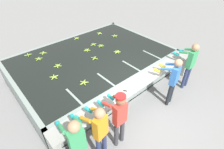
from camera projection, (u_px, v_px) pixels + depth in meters
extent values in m
plane|color=gray|center=(140.00, 110.00, 5.46)|extent=(80.00, 80.00, 0.00)
cube|color=gray|center=(94.00, 75.00, 6.86)|extent=(5.47, 3.84, 0.06)
cube|color=gray|center=(129.00, 91.00, 5.49)|extent=(5.47, 0.12, 0.93)
cube|color=gray|center=(68.00, 48.00, 7.71)|extent=(5.47, 0.12, 0.93)
cube|color=gray|center=(21.00, 99.00, 5.18)|extent=(0.12, 3.84, 0.93)
cube|color=gray|center=(140.00, 44.00, 8.02)|extent=(0.12, 3.84, 0.93)
cube|color=black|center=(93.00, 65.00, 6.59)|extent=(5.23, 3.60, 0.86)
cube|color=gray|center=(76.00, 108.00, 4.89)|extent=(0.06, 0.80, 0.93)
cube|color=gray|center=(106.00, 91.00, 5.47)|extent=(0.06, 0.80, 0.93)
cube|color=gray|center=(130.00, 77.00, 6.05)|extent=(0.06, 0.80, 0.93)
cube|color=gray|center=(150.00, 65.00, 6.63)|extent=(0.06, 0.80, 0.93)
cube|color=#9E9E99|center=(137.00, 84.00, 5.05)|extent=(5.47, 0.45, 0.05)
cube|color=#9E9E99|center=(182.00, 64.00, 6.73)|extent=(0.16, 0.41, 0.88)
cube|color=#38995B|center=(77.00, 141.00, 3.33)|extent=(0.34, 0.21, 0.60)
sphere|color=tan|center=(74.00, 126.00, 3.06)|extent=(0.23, 0.23, 0.23)
cylinder|color=#38995B|center=(62.00, 129.00, 3.29)|extent=(0.12, 0.32, 0.18)
cylinder|color=teal|center=(59.00, 125.00, 3.55)|extent=(0.11, 0.21, 0.08)
cylinder|color=#38995B|center=(78.00, 121.00, 3.43)|extent=(0.12, 0.32, 0.18)
cylinder|color=teal|center=(73.00, 118.00, 3.70)|extent=(0.11, 0.21, 0.08)
cylinder|color=navy|center=(99.00, 149.00, 3.99)|extent=(0.11, 0.11, 0.82)
cylinder|color=navy|center=(104.00, 143.00, 4.12)|extent=(0.11, 0.11, 0.82)
cube|color=orange|center=(100.00, 127.00, 3.63)|extent=(0.34, 0.22, 0.58)
sphere|color=tan|center=(99.00, 113.00, 3.37)|extent=(0.22, 0.22, 0.22)
cylinder|color=orange|center=(85.00, 119.00, 3.53)|extent=(0.13, 0.32, 0.18)
cylinder|color=#1EA3AD|center=(78.00, 119.00, 3.76)|extent=(0.12, 0.21, 0.08)
cylinder|color=orange|center=(96.00, 110.00, 3.73)|extent=(0.13, 0.32, 0.18)
cylinder|color=#1EA3AD|center=(88.00, 110.00, 3.96)|extent=(0.12, 0.21, 0.08)
cylinder|color=#38383D|center=(116.00, 135.00, 4.28)|extent=(0.11, 0.11, 0.82)
cylinder|color=#38383D|center=(122.00, 130.00, 4.39)|extent=(0.11, 0.11, 0.82)
cube|color=#DB3D33|center=(120.00, 114.00, 3.91)|extent=(0.32, 0.17, 0.58)
sphere|color=#896042|center=(121.00, 100.00, 3.65)|extent=(0.22, 0.22, 0.22)
cylinder|color=red|center=(121.00, 96.00, 3.59)|extent=(0.23, 0.23, 0.04)
cylinder|color=#DB3D33|center=(107.00, 105.00, 3.85)|extent=(0.08, 0.31, 0.18)
cylinder|color=#1EA3AD|center=(100.00, 104.00, 4.10)|extent=(0.08, 0.20, 0.08)
cylinder|color=#DB3D33|center=(118.00, 98.00, 4.02)|extent=(0.08, 0.31, 0.18)
cylinder|color=#1EA3AD|center=(111.00, 97.00, 4.27)|extent=(0.08, 0.20, 0.08)
cylinder|color=#1E2328|center=(169.00, 95.00, 5.40)|extent=(0.11, 0.11, 0.82)
cylinder|color=#1E2328|center=(172.00, 92.00, 5.53)|extent=(0.11, 0.11, 0.82)
cube|color=blue|center=(175.00, 75.00, 5.04)|extent=(0.34, 0.22, 0.58)
sphere|color=tan|center=(179.00, 63.00, 4.78)|extent=(0.22, 0.22, 0.22)
cylinder|color=blue|center=(166.00, 69.00, 4.95)|extent=(0.13, 0.32, 0.18)
cylinder|color=gold|center=(157.00, 70.00, 5.17)|extent=(0.12, 0.21, 0.08)
cylinder|color=blue|center=(171.00, 64.00, 5.14)|extent=(0.13, 0.32, 0.18)
cylinder|color=gold|center=(162.00, 66.00, 5.37)|extent=(0.12, 0.21, 0.08)
cylinder|color=navy|center=(184.00, 78.00, 6.06)|extent=(0.11, 0.11, 0.85)
cylinder|color=navy|center=(188.00, 76.00, 6.16)|extent=(0.11, 0.11, 0.85)
cube|color=#38995B|center=(192.00, 60.00, 5.68)|extent=(0.33, 0.18, 0.60)
sphere|color=tan|center=(196.00, 47.00, 5.41)|extent=(0.23, 0.23, 0.23)
cylinder|color=#38995B|center=(184.00, 52.00, 5.62)|extent=(0.09, 0.31, 0.18)
cylinder|color=#1EA3AD|center=(176.00, 54.00, 5.88)|extent=(0.09, 0.20, 0.08)
cylinder|color=#38995B|center=(189.00, 49.00, 5.78)|extent=(0.09, 0.31, 0.18)
cylinder|color=#1EA3AD|center=(181.00, 51.00, 6.04)|extent=(0.09, 0.20, 0.08)
ellipsoid|color=#9EC642|center=(116.00, 51.00, 6.52)|extent=(0.07, 0.17, 0.04)
ellipsoid|color=#9EC642|center=(116.00, 52.00, 6.48)|extent=(0.15, 0.14, 0.04)
ellipsoid|color=#9EC642|center=(116.00, 53.00, 6.45)|extent=(0.17, 0.08, 0.04)
ellipsoid|color=#9EC642|center=(118.00, 53.00, 6.45)|extent=(0.07, 0.17, 0.04)
ellipsoid|color=#9EC642|center=(119.00, 52.00, 6.48)|extent=(0.15, 0.14, 0.04)
ellipsoid|color=#9EC642|center=(118.00, 51.00, 6.52)|extent=(0.17, 0.08, 0.04)
cylinder|color=tan|center=(117.00, 51.00, 6.46)|extent=(0.03, 0.03, 0.04)
ellipsoid|color=#8CB738|center=(116.00, 36.00, 7.63)|extent=(0.17, 0.09, 0.04)
ellipsoid|color=#8CB738|center=(114.00, 35.00, 7.65)|extent=(0.13, 0.16, 0.04)
ellipsoid|color=#8CB738|center=(113.00, 36.00, 7.62)|extent=(0.13, 0.16, 0.04)
ellipsoid|color=#8CB738|center=(114.00, 36.00, 7.57)|extent=(0.17, 0.09, 0.04)
ellipsoid|color=#8CB738|center=(115.00, 36.00, 7.58)|extent=(0.04, 0.17, 0.04)
cylinder|color=tan|center=(115.00, 35.00, 7.59)|extent=(0.03, 0.03, 0.04)
ellipsoid|color=#75A333|center=(38.00, 60.00, 6.05)|extent=(0.17, 0.11, 0.04)
ellipsoid|color=#75A333|center=(40.00, 59.00, 6.06)|extent=(0.06, 0.17, 0.04)
ellipsoid|color=#75A333|center=(40.00, 58.00, 6.12)|extent=(0.17, 0.06, 0.04)
ellipsoid|color=#75A333|center=(39.00, 58.00, 6.13)|extent=(0.11, 0.17, 0.04)
ellipsoid|color=#75A333|center=(37.00, 59.00, 6.10)|extent=(0.14, 0.15, 0.04)
cylinder|color=tan|center=(38.00, 58.00, 6.07)|extent=(0.03, 0.03, 0.04)
ellipsoid|color=#93BC3D|center=(82.00, 82.00, 5.07)|extent=(0.10, 0.17, 0.04)
ellipsoid|color=#93BC3D|center=(82.00, 83.00, 5.02)|extent=(0.17, 0.05, 0.04)
ellipsoid|color=#93BC3D|center=(85.00, 84.00, 5.02)|extent=(0.08, 0.17, 0.04)
ellipsoid|color=#93BC3D|center=(86.00, 82.00, 5.06)|extent=(0.16, 0.12, 0.04)
ellipsoid|color=#93BC3D|center=(84.00, 81.00, 5.10)|extent=(0.15, 0.14, 0.04)
cylinder|color=tan|center=(84.00, 82.00, 5.03)|extent=(0.03, 0.03, 0.04)
ellipsoid|color=#9EC642|center=(54.00, 76.00, 5.31)|extent=(0.10, 0.17, 0.04)
ellipsoid|color=#9EC642|center=(52.00, 77.00, 5.26)|extent=(0.15, 0.14, 0.04)
ellipsoid|color=#9EC642|center=(53.00, 78.00, 5.22)|extent=(0.16, 0.12, 0.04)
ellipsoid|color=#9EC642|center=(55.00, 78.00, 5.24)|extent=(0.08, 0.17, 0.04)
ellipsoid|color=#9EC642|center=(56.00, 76.00, 5.29)|extent=(0.17, 0.05, 0.04)
cylinder|color=tan|center=(54.00, 76.00, 5.24)|extent=(0.03, 0.03, 0.04)
ellipsoid|color=#75A333|center=(100.00, 45.00, 6.90)|extent=(0.06, 0.17, 0.04)
ellipsoid|color=#75A333|center=(99.00, 46.00, 6.86)|extent=(0.15, 0.13, 0.04)
ellipsoid|color=#75A333|center=(100.00, 46.00, 6.83)|extent=(0.17, 0.09, 0.04)
ellipsoid|color=#75A333|center=(101.00, 46.00, 6.83)|extent=(0.06, 0.17, 0.04)
ellipsoid|color=#75A333|center=(102.00, 46.00, 6.87)|extent=(0.15, 0.13, 0.04)
ellipsoid|color=#75A333|center=(101.00, 45.00, 6.91)|extent=(0.17, 0.09, 0.04)
cylinder|color=tan|center=(101.00, 45.00, 6.85)|extent=(0.03, 0.03, 0.04)
ellipsoid|color=#8CB738|center=(88.00, 50.00, 6.63)|extent=(0.17, 0.11, 0.04)
ellipsoid|color=#8CB738|center=(86.00, 50.00, 6.62)|extent=(0.06, 0.17, 0.04)
ellipsoid|color=#8CB738|center=(86.00, 51.00, 6.57)|extent=(0.17, 0.07, 0.04)
ellipsoid|color=#8CB738|center=(87.00, 51.00, 6.55)|extent=(0.11, 0.17, 0.04)
ellipsoid|color=#8CB738|center=(88.00, 50.00, 6.58)|extent=(0.14, 0.15, 0.04)
cylinder|color=tan|center=(87.00, 49.00, 6.57)|extent=(0.03, 0.03, 0.04)
ellipsoid|color=#93BC3D|center=(77.00, 38.00, 7.44)|extent=(0.17, 0.07, 0.04)
ellipsoid|color=#93BC3D|center=(76.00, 38.00, 7.43)|extent=(0.07, 0.17, 0.04)
ellipsoid|color=#93BC3D|center=(76.00, 39.00, 7.37)|extent=(0.17, 0.07, 0.04)
ellipsoid|color=#93BC3D|center=(77.00, 39.00, 7.38)|extent=(0.07, 0.17, 0.04)
cylinder|color=tan|center=(76.00, 38.00, 7.39)|extent=(0.03, 0.03, 0.04)
ellipsoid|color=#7FAD33|center=(95.00, 57.00, 6.17)|extent=(0.17, 0.11, 0.04)
ellipsoid|color=#7FAD33|center=(93.00, 58.00, 6.14)|extent=(0.11, 0.17, 0.04)
ellipsoid|color=#7FAD33|center=(94.00, 59.00, 6.08)|extent=(0.17, 0.11, 0.04)
ellipsoid|color=#7FAD33|center=(96.00, 59.00, 6.11)|extent=(0.11, 0.17, 0.04)
cylinder|color=tan|center=(94.00, 57.00, 6.10)|extent=(0.03, 0.03, 0.04)
ellipsoid|color=#93BC3D|center=(93.00, 44.00, 6.99)|extent=(0.04, 0.17, 0.04)
ellipsoid|color=#93BC3D|center=(92.00, 45.00, 6.93)|extent=(0.17, 0.04, 0.04)
ellipsoid|color=#93BC3D|center=(94.00, 45.00, 6.92)|extent=(0.04, 0.17, 0.04)
ellipsoid|color=#93BC3D|center=(95.00, 44.00, 6.98)|extent=(0.17, 0.04, 0.04)
cylinder|color=tan|center=(93.00, 44.00, 6.94)|extent=(0.03, 0.03, 0.04)
ellipsoid|color=#75A333|center=(28.00, 56.00, 6.27)|extent=(0.07, 0.17, 0.04)
ellipsoid|color=#75A333|center=(30.00, 54.00, 6.33)|extent=(0.17, 0.07, 0.04)
ellipsoid|color=#75A333|center=(28.00, 54.00, 6.35)|extent=(0.07, 0.17, 0.04)
ellipsoid|color=#75A333|center=(26.00, 55.00, 6.29)|extent=(0.17, 0.07, 0.04)
cylinder|color=tan|center=(28.00, 54.00, 6.29)|extent=(0.03, 0.03, 0.04)
ellipsoid|color=#93BC3D|center=(43.00, 52.00, 6.46)|extent=(0.13, 0.16, 0.04)
ellipsoid|color=#93BC3D|center=(42.00, 53.00, 6.41)|extent=(0.16, 0.13, 0.04)
ellipsoid|color=#93BC3D|center=(43.00, 54.00, 6.37)|extent=(0.13, 0.16, 0.04)
ellipsoid|color=#93BC3D|center=(45.00, 53.00, 6.42)|extent=(0.16, 0.13, 0.04)
cylinder|color=tan|center=(43.00, 52.00, 6.39)|extent=(0.03, 0.03, 0.04)
ellipsoid|color=#8CB738|center=(59.00, 65.00, 5.79)|extent=(0.17, 0.10, 0.04)
ellipsoid|color=#8CB738|center=(57.00, 65.00, 5.78)|extent=(0.06, 0.17, 0.04)
ellipsoid|color=#8CB738|center=(56.00, 66.00, 5.72)|extent=(0.17, 0.07, 0.04)
ellipsoid|color=#8CB738|center=(58.00, 67.00, 5.70)|extent=(0.12, 0.17, 0.04)
ellipsoid|color=#8CB738|center=(59.00, 66.00, 5.74)|extent=(0.14, 0.15, 0.04)
cylinder|color=tan|center=(58.00, 65.00, 5.73)|extent=(0.03, 0.03, 0.04)
ellipsoid|color=#9EC642|center=(100.00, 33.00, 7.85)|extent=(0.17, 0.10, 0.04)
ellipsoid|color=#9EC642|center=(98.00, 33.00, 7.83)|extent=(0.10, 0.17, 0.04)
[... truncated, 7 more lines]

